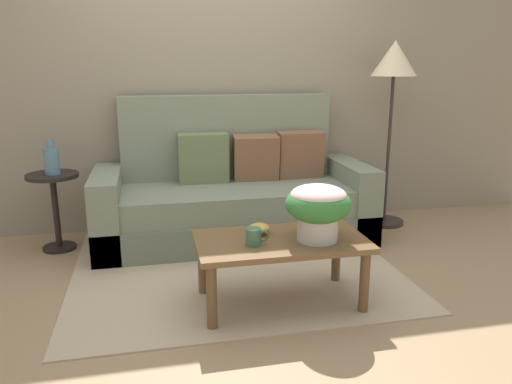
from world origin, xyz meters
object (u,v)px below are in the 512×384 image
Objects in this scene: coffee_mug at (254,237)px; table_vase at (52,160)px; coffee_table at (281,248)px; potted_plant at (318,206)px; snack_bowl at (259,228)px; couch at (234,197)px; side_table at (54,198)px; floor_lamp at (394,74)px.

coffee_mug is 0.51× the size of table_vase.
coffee_table is 3.79× the size of table_vase.
potted_plant is 2.94× the size of snack_bowl.
coffee_mug is (-0.38, -0.00, -0.16)m from potted_plant.
couch reaches higher than table_vase.
couch is 1.38m from potted_plant.
potted_plant is (0.27, -1.33, 0.28)m from couch.
table_vase is at bearing 139.64° from coffee_table.
couch is 1.45m from table_vase.
side_table reaches higher than snack_bowl.
floor_lamp is 1.94m from potted_plant.
coffee_table is 7.45× the size of coffee_mug.
table_vase is (-1.47, 1.25, 0.37)m from coffee_table.
table_vase is at bearing -178.48° from floor_lamp.
coffee_mug is at bearing -111.42° from snack_bowl.
floor_lamp reaches higher than snack_bowl.
floor_lamp is 4.22× the size of potted_plant.
coffee_table is 2.14m from floor_lamp.
potted_plant is at bearing -78.64° from couch.
floor_lamp is at bearing 44.37° from coffee_table.
couch is 5.78× the size of potted_plant.
potted_plant is 2.83× the size of coffee_mug.
snack_bowl is (1.37, -1.15, 0.03)m from side_table.
floor_lamp is at bearing 39.74° from snack_bowl.
snack_bowl is (0.07, 0.18, -0.01)m from coffee_mug.
side_table is at bearing -178.84° from floor_lamp.
coffee_table is 7.74× the size of snack_bowl.
snack_bowl is at bearing -39.90° from table_vase.
snack_bowl is at bearing -40.10° from side_table.
floor_lamp is at bearing 2.56° from couch.
side_table is (-1.42, 0.01, 0.07)m from couch.
coffee_table is (0.06, -1.26, 0.01)m from couch.
potted_plant is 2.13m from table_vase.
snack_bowl reaches higher than coffee_table.
couch is 1.37× the size of floor_lamp.
table_vase reaches higher than potted_plant.
couch is 1.42m from side_table.
coffee_mug is at bearing -137.69° from floor_lamp.
coffee_mug is at bearing -179.57° from potted_plant.
side_table is 0.38× the size of floor_lamp.
side_table is 4.50× the size of coffee_mug.
side_table is 1.59× the size of potted_plant.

